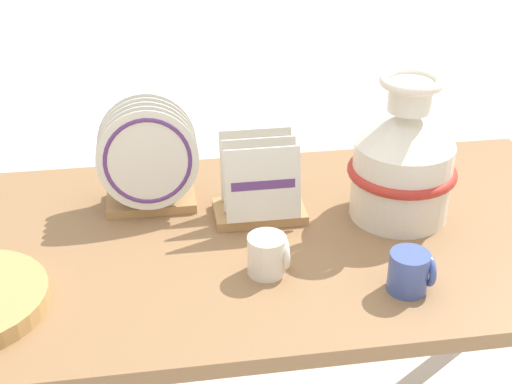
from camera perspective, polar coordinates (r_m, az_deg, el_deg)
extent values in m
cube|color=olive|center=(1.59, 0.00, -4.01)|extent=(1.58, 0.79, 0.03)
cylinder|color=olive|center=(2.27, 17.47, -4.92)|extent=(0.06, 0.06, 0.66)
cylinder|color=silver|center=(1.65, 11.51, 0.98)|extent=(0.22, 0.22, 0.18)
cone|color=silver|center=(1.60, 11.96, 5.10)|extent=(0.22, 0.22, 0.08)
cylinder|color=silver|center=(1.57, 12.23, 7.50)|extent=(0.09, 0.09, 0.07)
torus|color=silver|center=(1.56, 12.36, 8.63)|extent=(0.14, 0.14, 0.02)
torus|color=#B72D23|center=(1.64, 11.58, 1.65)|extent=(0.25, 0.25, 0.02)
cube|color=tan|center=(1.72, -8.37, -0.64)|extent=(0.21, 0.12, 0.02)
cylinder|color=tan|center=(1.74, -10.92, 1.33)|extent=(0.01, 0.01, 0.07)
cylinder|color=tan|center=(1.74, -6.11, 1.69)|extent=(0.01, 0.01, 0.07)
cylinder|color=silver|center=(1.61, -8.65, 2.46)|extent=(0.23, 0.05, 0.23)
torus|color=#5B3375|center=(1.61, -8.65, 2.44)|extent=(0.20, 0.05, 0.20)
cylinder|color=silver|center=(1.63, -8.67, 2.85)|extent=(0.23, 0.05, 0.23)
cylinder|color=silver|center=(1.66, -8.68, 3.24)|extent=(0.23, 0.05, 0.23)
cylinder|color=silver|center=(1.68, -8.70, 3.61)|extent=(0.23, 0.05, 0.23)
cylinder|color=silver|center=(1.70, -8.72, 3.98)|extent=(0.23, 0.05, 0.23)
cube|color=tan|center=(1.65, 0.27, -1.56)|extent=(0.21, 0.12, 0.02)
cylinder|color=tan|center=(1.66, -2.48, 0.49)|extent=(0.01, 0.01, 0.07)
cylinder|color=tan|center=(1.68, 2.47, 0.86)|extent=(0.01, 0.01, 0.07)
cube|color=silver|center=(1.56, 0.57, 0.58)|extent=(0.17, 0.04, 0.17)
cube|color=silver|center=(1.60, 0.28, 1.44)|extent=(0.17, 0.04, 0.17)
cube|color=silver|center=(1.65, 0.00, 2.26)|extent=(0.17, 0.04, 0.17)
cube|color=#5B3375|center=(1.56, 0.58, 0.56)|extent=(0.14, 0.01, 0.02)
cylinder|color=#42569E|center=(1.43, 12.09, -6.27)|extent=(0.08, 0.08, 0.08)
torus|color=#42569E|center=(1.44, 13.58, -6.04)|extent=(0.01, 0.07, 0.07)
cylinder|color=silver|center=(1.44, 0.73, -5.07)|extent=(0.08, 0.08, 0.08)
torus|color=silver|center=(1.45, 2.28, -4.87)|extent=(0.01, 0.07, 0.07)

